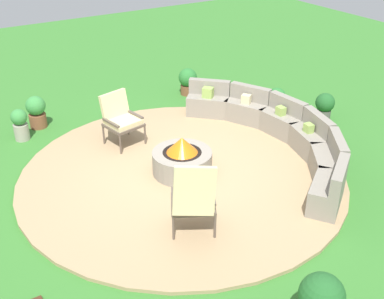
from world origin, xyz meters
The scene contains 11 objects.
ground_plane centered at (0.00, 0.00, 0.00)m, with size 24.00×24.00×0.00m, color #387A2D.
patio_circle centered at (0.00, 0.00, 0.03)m, with size 5.65×5.65×0.06m, color tan.
fire_pit centered at (0.00, 0.00, 0.32)m, with size 1.04×1.04×0.68m.
curved_stone_bench centered at (0.15, 2.05, 0.36)m, with size 4.70×1.82×0.75m.
lounge_chair_front_left centered at (-1.57, -0.43, 0.59)m, with size 0.73×0.72×1.00m.
lounge_chair_front_right centered at (1.49, -0.70, 0.64)m, with size 0.80×0.82×1.16m.
potted_plant_0 centered at (-2.84, -2.03, 0.35)m, with size 0.32×0.32×0.65m.
potted_plant_1 centered at (-3.24, -1.59, 0.37)m, with size 0.40×0.40×0.69m.
potted_plant_2 centered at (-3.14, 2.03, 0.35)m, with size 0.45×0.45×0.65m.
potted_plant_4 centered at (-1.05, 3.02, 0.36)m, with size 0.40×0.40×0.65m.
potted_plant_5 centered at (-0.34, 3.76, 0.33)m, with size 0.41×0.41×0.61m.
Camera 1 is at (6.10, -3.58, 4.41)m, focal length 44.32 mm.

